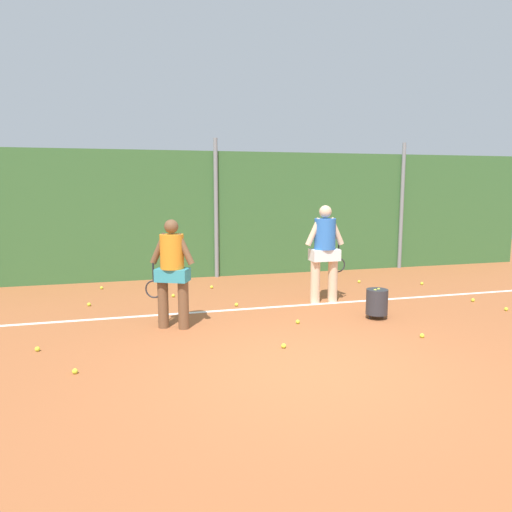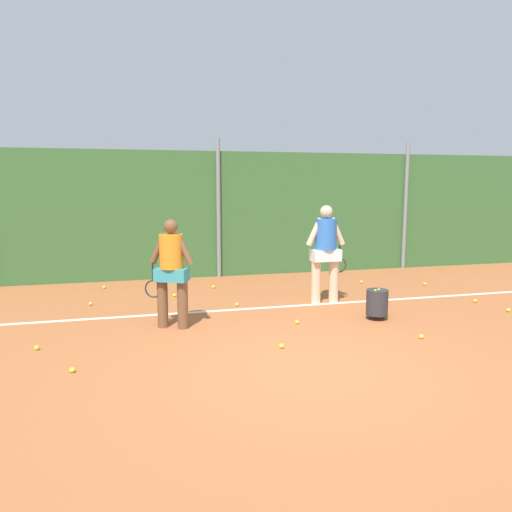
{
  "view_description": "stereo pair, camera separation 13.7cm",
  "coord_description": "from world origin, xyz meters",
  "px_view_note": "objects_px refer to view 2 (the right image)",
  "views": [
    {
      "loc": [
        -2.16,
        -5.3,
        2.23
      ],
      "look_at": [
        0.01,
        2.63,
        1.02
      ],
      "focal_mm": 34.19,
      "sensor_mm": 36.0,
      "label": 1
    },
    {
      "loc": [
        -2.02,
        -5.33,
        2.23
      ],
      "look_at": [
        0.01,
        2.63,
        1.02
      ],
      "focal_mm": 34.19,
      "sensor_mm": 36.0,
      "label": 2
    }
  ],
  "objects_px": {
    "player_midcourt": "(326,249)",
    "tennis_ball_3": "(174,295)",
    "tennis_ball_10": "(297,322)",
    "tennis_ball_9": "(237,305)",
    "tennis_ball_12": "(37,348)",
    "tennis_ball_0": "(425,284)",
    "tennis_ball_11": "(421,337)",
    "tennis_ball_2": "(213,287)",
    "tennis_ball_7": "(104,287)",
    "tennis_ball_5": "(72,370)",
    "player_foreground_near": "(171,268)",
    "tennis_ball_1": "(282,346)",
    "tennis_ball_6": "(475,301)",
    "ball_hopper": "(377,302)",
    "tennis_ball_13": "(361,282)",
    "tennis_ball_4": "(508,310)",
    "tennis_ball_8": "(90,304)"
  },
  "relations": [
    {
      "from": "tennis_ball_2",
      "to": "tennis_ball_7",
      "type": "bearing_deg",
      "value": 166.7
    },
    {
      "from": "tennis_ball_1",
      "to": "tennis_ball_0",
      "type": "bearing_deg",
      "value": 36.63
    },
    {
      "from": "tennis_ball_0",
      "to": "tennis_ball_6",
      "type": "height_order",
      "value": "same"
    },
    {
      "from": "tennis_ball_1",
      "to": "tennis_ball_11",
      "type": "xyz_separation_m",
      "value": [
        2.1,
        -0.1,
        0.0
      ]
    },
    {
      "from": "tennis_ball_5",
      "to": "tennis_ball_3",
      "type": "bearing_deg",
      "value": 67.56
    },
    {
      "from": "tennis_ball_2",
      "to": "tennis_ball_3",
      "type": "distance_m",
      "value": 1.08
    },
    {
      "from": "player_midcourt",
      "to": "tennis_ball_3",
      "type": "height_order",
      "value": "player_midcourt"
    },
    {
      "from": "tennis_ball_13",
      "to": "ball_hopper",
      "type": "bearing_deg",
      "value": -111.76
    },
    {
      "from": "tennis_ball_1",
      "to": "player_foreground_near",
      "type": "bearing_deg",
      "value": 135.01
    },
    {
      "from": "tennis_ball_5",
      "to": "tennis_ball_9",
      "type": "bearing_deg",
      "value": 45.79
    },
    {
      "from": "player_midcourt",
      "to": "tennis_ball_11",
      "type": "relative_size",
      "value": 27.96
    },
    {
      "from": "ball_hopper",
      "to": "tennis_ball_3",
      "type": "bearing_deg",
      "value": 141.63
    },
    {
      "from": "tennis_ball_7",
      "to": "tennis_ball_12",
      "type": "xyz_separation_m",
      "value": [
        -0.68,
        -3.89,
        0.0
      ]
    },
    {
      "from": "ball_hopper",
      "to": "tennis_ball_2",
      "type": "bearing_deg",
      "value": 125.99
    },
    {
      "from": "tennis_ball_5",
      "to": "tennis_ball_12",
      "type": "bearing_deg",
      "value": 120.0
    },
    {
      "from": "tennis_ball_2",
      "to": "tennis_ball_11",
      "type": "height_order",
      "value": "same"
    },
    {
      "from": "player_foreground_near",
      "to": "tennis_ball_10",
      "type": "relative_size",
      "value": 25.8
    },
    {
      "from": "tennis_ball_1",
      "to": "tennis_ball_8",
      "type": "xyz_separation_m",
      "value": [
        -2.73,
        3.17,
        0.0
      ]
    },
    {
      "from": "tennis_ball_2",
      "to": "tennis_ball_6",
      "type": "height_order",
      "value": "same"
    },
    {
      "from": "tennis_ball_2",
      "to": "tennis_ball_12",
      "type": "xyz_separation_m",
      "value": [
        -2.98,
        -3.34,
        0.0
      ]
    },
    {
      "from": "tennis_ball_3",
      "to": "tennis_ball_12",
      "type": "xyz_separation_m",
      "value": [
        -2.09,
        -2.73,
        0.0
      ]
    },
    {
      "from": "ball_hopper",
      "to": "tennis_ball_6",
      "type": "relative_size",
      "value": 7.78
    },
    {
      "from": "player_midcourt",
      "to": "tennis_ball_4",
      "type": "relative_size",
      "value": 27.96
    },
    {
      "from": "tennis_ball_2",
      "to": "tennis_ball_9",
      "type": "xyz_separation_m",
      "value": [
        0.16,
        -1.66,
        0.0
      ]
    },
    {
      "from": "tennis_ball_0",
      "to": "tennis_ball_10",
      "type": "xyz_separation_m",
      "value": [
        -3.75,
        -2.17,
        0.0
      ]
    },
    {
      "from": "ball_hopper",
      "to": "tennis_ball_13",
      "type": "height_order",
      "value": "ball_hopper"
    },
    {
      "from": "player_foreground_near",
      "to": "tennis_ball_11",
      "type": "height_order",
      "value": "player_foreground_near"
    },
    {
      "from": "tennis_ball_1",
      "to": "tennis_ball_9",
      "type": "distance_m",
      "value": 2.44
    },
    {
      "from": "tennis_ball_2",
      "to": "tennis_ball_5",
      "type": "distance_m",
      "value": 4.94
    },
    {
      "from": "player_midcourt",
      "to": "tennis_ball_7",
      "type": "xyz_separation_m",
      "value": [
        -4.13,
        2.34,
        -1.0
      ]
    },
    {
      "from": "tennis_ball_9",
      "to": "tennis_ball_12",
      "type": "height_order",
      "value": "same"
    },
    {
      "from": "player_foreground_near",
      "to": "tennis_ball_6",
      "type": "height_order",
      "value": "player_foreground_near"
    },
    {
      "from": "player_foreground_near",
      "to": "tennis_ball_13",
      "type": "distance_m",
      "value": 5.16
    },
    {
      "from": "tennis_ball_7",
      "to": "tennis_ball_9",
      "type": "relative_size",
      "value": 1.0
    },
    {
      "from": "tennis_ball_3",
      "to": "tennis_ball_5",
      "type": "height_order",
      "value": "same"
    },
    {
      "from": "tennis_ball_6",
      "to": "tennis_ball_7",
      "type": "height_order",
      "value": "same"
    },
    {
      "from": "player_midcourt",
      "to": "tennis_ball_12",
      "type": "height_order",
      "value": "player_midcourt"
    },
    {
      "from": "player_midcourt",
      "to": "tennis_ball_8",
      "type": "relative_size",
      "value": 27.96
    },
    {
      "from": "player_foreground_near",
      "to": "tennis_ball_13",
      "type": "xyz_separation_m",
      "value": [
        4.45,
        2.44,
        -0.92
      ]
    },
    {
      "from": "player_foreground_near",
      "to": "tennis_ball_0",
      "type": "bearing_deg",
      "value": -135.87
    },
    {
      "from": "player_midcourt",
      "to": "tennis_ball_10",
      "type": "xyz_separation_m",
      "value": [
        -0.98,
        -1.23,
        -1.0
      ]
    },
    {
      "from": "player_foreground_near",
      "to": "tennis_ball_5",
      "type": "height_order",
      "value": "player_foreground_near"
    },
    {
      "from": "tennis_ball_4",
      "to": "tennis_ball_5",
      "type": "height_order",
      "value": "same"
    },
    {
      "from": "player_foreground_near",
      "to": "tennis_ball_11",
      "type": "xyz_separation_m",
      "value": [
        3.46,
        -1.47,
        -0.92
      ]
    },
    {
      "from": "ball_hopper",
      "to": "tennis_ball_0",
      "type": "distance_m",
      "value": 3.26
    },
    {
      "from": "tennis_ball_7",
      "to": "ball_hopper",
      "type": "bearing_deg",
      "value": -38.67
    },
    {
      "from": "tennis_ball_11",
      "to": "player_midcourt",
      "type": "bearing_deg",
      "value": 102.43
    },
    {
      "from": "tennis_ball_4",
      "to": "tennis_ball_5",
      "type": "bearing_deg",
      "value": -171.5
    },
    {
      "from": "ball_hopper",
      "to": "tennis_ball_5",
      "type": "relative_size",
      "value": 7.78
    },
    {
      "from": "tennis_ball_2",
      "to": "tennis_ball_7",
      "type": "distance_m",
      "value": 2.36
    }
  ]
}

